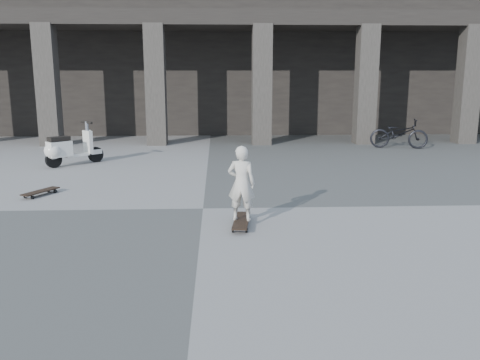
{
  "coord_description": "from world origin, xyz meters",
  "views": [
    {
      "loc": [
        0.28,
        -8.93,
        2.41
      ],
      "look_at": [
        0.65,
        -0.6,
        0.65
      ],
      "focal_mm": 38.0,
      "sensor_mm": 36.0,
      "label": 1
    }
  ],
  "objects_px": {
    "scooter": "(65,149)",
    "bicycle": "(399,134)",
    "longboard": "(241,221)",
    "skateboard_spare": "(41,192)",
    "child": "(241,183)"
  },
  "relations": [
    {
      "from": "child",
      "to": "scooter",
      "type": "distance_m",
      "value": 7.07
    },
    {
      "from": "skateboard_spare",
      "to": "child",
      "type": "xyz_separation_m",
      "value": [
        3.93,
        -2.24,
        0.62
      ]
    },
    {
      "from": "skateboard_spare",
      "to": "scooter",
      "type": "height_order",
      "value": "scooter"
    },
    {
      "from": "scooter",
      "to": "bicycle",
      "type": "distance_m",
      "value": 10.32
    },
    {
      "from": "longboard",
      "to": "bicycle",
      "type": "distance_m",
      "value": 10.06
    },
    {
      "from": "scooter",
      "to": "longboard",
      "type": "bearing_deg",
      "value": -94.03
    },
    {
      "from": "longboard",
      "to": "child",
      "type": "distance_m",
      "value": 0.62
    },
    {
      "from": "longboard",
      "to": "skateboard_spare",
      "type": "relative_size",
      "value": 1.22
    },
    {
      "from": "longboard",
      "to": "skateboard_spare",
      "type": "distance_m",
      "value": 4.52
    },
    {
      "from": "child",
      "to": "scooter",
      "type": "bearing_deg",
      "value": -38.91
    },
    {
      "from": "bicycle",
      "to": "scooter",
      "type": "bearing_deg",
      "value": 120.09
    },
    {
      "from": "skateboard_spare",
      "to": "bicycle",
      "type": "distance_m",
      "value": 11.3
    },
    {
      "from": "skateboard_spare",
      "to": "child",
      "type": "height_order",
      "value": "child"
    },
    {
      "from": "skateboard_spare",
      "to": "child",
      "type": "relative_size",
      "value": 0.7
    },
    {
      "from": "longboard",
      "to": "skateboard_spare",
      "type": "xyz_separation_m",
      "value": [
        -3.93,
        2.24,
        -0.0
      ]
    }
  ]
}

